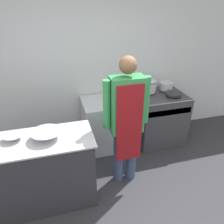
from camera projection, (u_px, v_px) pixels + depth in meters
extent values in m
cube|color=silver|center=(88.00, 66.00, 3.58)|extent=(8.00, 0.05, 2.70)
cube|color=#2D2D33|center=(39.00, 173.00, 2.64)|extent=(1.30, 0.58, 0.91)
cube|color=#B2B5BC|center=(33.00, 142.00, 2.43)|extent=(1.35, 0.61, 0.02)
cube|color=#38383D|center=(158.00, 117.00, 3.90)|extent=(0.82, 0.74, 0.90)
cube|color=#B2B5BC|center=(170.00, 112.00, 3.46)|extent=(0.75, 0.03, 0.10)
cube|color=#B2B5BC|center=(152.00, 86.00, 3.99)|extent=(0.82, 0.03, 0.02)
cube|color=silver|center=(101.00, 125.00, 3.71)|extent=(0.58, 0.67, 0.85)
cube|color=silver|center=(106.00, 132.00, 3.42)|extent=(0.49, 0.02, 0.60)
cylinder|color=#38476B|center=(119.00, 156.00, 2.99)|extent=(0.14, 0.14, 0.82)
cylinder|color=#38476B|center=(131.00, 154.00, 3.04)|extent=(0.14, 0.14, 0.82)
cube|color=#338C4C|center=(127.00, 105.00, 2.66)|extent=(0.41, 0.22, 0.72)
cube|color=maroon|center=(129.00, 125.00, 2.65)|extent=(0.33, 0.02, 1.03)
cylinder|color=#338C4C|center=(107.00, 105.00, 2.58)|extent=(0.09, 0.09, 0.61)
cylinder|color=#338C4C|center=(146.00, 100.00, 2.70)|extent=(0.09, 0.09, 0.61)
sphere|color=brown|center=(128.00, 65.00, 2.43)|extent=(0.21, 0.21, 0.21)
cone|color=#B2B5BC|center=(47.00, 135.00, 2.45)|extent=(0.34, 0.34, 0.09)
cone|color=#B2B5BC|center=(13.00, 137.00, 2.43)|extent=(0.22, 0.22, 0.07)
cylinder|color=#B2B5BC|center=(148.00, 87.00, 3.71)|extent=(0.28, 0.28, 0.17)
ellipsoid|color=#B2B5BC|center=(148.00, 81.00, 3.66)|extent=(0.28, 0.28, 0.05)
cylinder|color=#262628|center=(173.00, 94.00, 3.60)|extent=(0.26, 0.26, 0.04)
cylinder|color=#B2B5BC|center=(166.00, 86.00, 3.80)|extent=(0.23, 0.23, 0.13)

